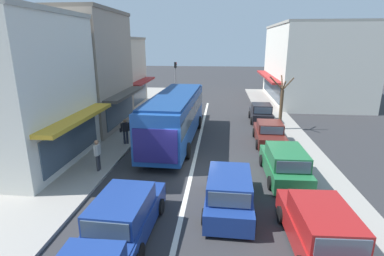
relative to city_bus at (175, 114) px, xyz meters
The scene contains 18 objects.
ground_plane 5.21m from the city_bus, 71.17° to the right, with size 140.00×140.00×0.00m, color #2D2D30.
lane_centre_line 2.52m from the city_bus, 21.00° to the right, with size 0.20×28.00×0.01m, color silver.
sidewalk_left 5.71m from the city_bus, 165.04° to the left, with size 5.20×44.00×0.14m, color gray.
kerb_right 8.10m from the city_bus, 10.20° to the left, with size 2.80×44.00×0.12m, color gray.
shopfront_mid_block 9.42m from the city_bus, 161.47° to the left, with size 8.91×7.44×8.74m.
shopfront_far_end 13.50m from the city_bus, 129.96° to the left, with size 7.74×7.07×6.95m.
building_right_far 20.81m from the city_bus, 50.88° to the left, with size 9.70×13.88×8.40m.
city_bus is the anchor object (origin of this frame).
wagon_behind_bus_mid 8.92m from the city_bus, 67.46° to the right, with size 2.03×4.55×1.58m.
wagon_queue_gap_filler 10.33m from the city_bus, 91.13° to the right, with size 2.08×4.57×1.58m.
parked_wagon_kerb_front 12.17m from the city_bus, 59.07° to the right, with size 2.06×4.56×1.58m.
parked_wagon_kerb_second 8.08m from the city_bus, 39.47° to the right, with size 2.00×4.53×1.58m.
parked_sedan_kerb_third 6.35m from the city_bus, ahead, with size 1.97×4.23×1.47m.
parked_hatchback_kerb_rear 8.75m from the city_bus, 42.78° to the left, with size 1.86×3.72×1.54m.
traffic_light_downstreet 17.04m from the city_bus, 98.45° to the left, with size 0.33×0.24×4.20m.
street_tree_right 8.19m from the city_bus, 24.30° to the left, with size 1.78×1.69×4.11m.
pedestrian_with_handbag_near 3.39m from the city_bus, 159.18° to the right, with size 0.64×0.44×1.63m.
pedestrian_browsing_midblock 6.29m from the city_bus, 120.67° to the right, with size 0.23×0.57×1.63m.
Camera 1 is at (1.39, -14.43, 6.49)m, focal length 28.00 mm.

